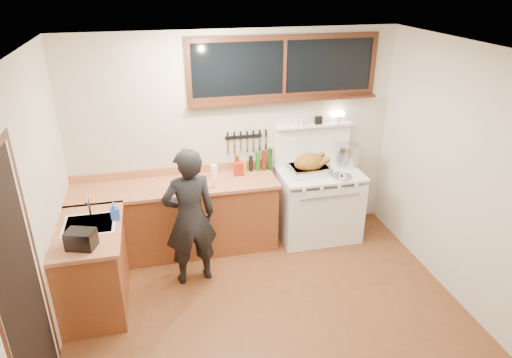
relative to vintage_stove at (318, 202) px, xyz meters
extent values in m
cube|color=#562E16|center=(-1.00, -1.41, -0.48)|extent=(4.00, 3.50, 0.02)
cube|color=beige|center=(-1.00, 0.36, 0.83)|extent=(4.00, 0.05, 2.60)
cube|color=beige|center=(-1.00, -3.19, 0.83)|extent=(4.00, 0.05, 2.60)
cube|color=beige|center=(-3.03, -1.41, 0.83)|extent=(0.05, 3.50, 2.60)
cube|color=beige|center=(1.02, -1.41, 0.83)|extent=(0.05, 3.50, 2.60)
cube|color=white|center=(-1.00, -1.41, 2.16)|extent=(4.00, 3.50, 0.05)
cube|color=brown|center=(-1.80, 0.04, -0.04)|extent=(2.40, 0.60, 0.86)
cube|color=#B46C47|center=(-1.80, 0.03, 0.41)|extent=(2.44, 0.64, 0.04)
cube|color=#B46C47|center=(-1.80, 0.32, 0.48)|extent=(2.40, 0.03, 0.10)
sphere|color=#B78C38|center=(-2.80, -0.24, 0.23)|extent=(0.03, 0.03, 0.03)
sphere|color=#B78C38|center=(-2.30, -0.24, 0.23)|extent=(0.03, 0.03, 0.03)
sphere|color=#B78C38|center=(-1.80, -0.24, 0.23)|extent=(0.03, 0.03, 0.03)
sphere|color=#B78C38|center=(-1.30, -0.24, 0.23)|extent=(0.03, 0.03, 0.03)
sphere|color=#B78C38|center=(-0.85, -0.24, 0.23)|extent=(0.03, 0.03, 0.03)
cube|color=brown|center=(-2.70, -0.79, -0.04)|extent=(0.60, 1.05, 0.86)
cube|color=#B46C47|center=(-2.69, -0.79, 0.41)|extent=(0.64, 1.09, 0.04)
cube|color=white|center=(-2.68, -0.71, 0.37)|extent=(0.45, 0.40, 0.14)
cube|color=white|center=(-2.68, -0.71, 0.44)|extent=(0.50, 0.45, 0.01)
cylinder|color=silver|center=(-2.68, -0.53, 0.55)|extent=(0.02, 0.02, 0.24)
cylinder|color=silver|center=(-2.68, -0.61, 0.66)|extent=(0.02, 0.18, 0.02)
cube|color=white|center=(0.00, -0.01, -0.06)|extent=(1.00, 0.70, 0.82)
cube|color=white|center=(0.00, -0.01, 0.42)|extent=(1.02, 0.72, 0.03)
cube|color=white|center=(0.00, -0.35, 0.05)|extent=(0.88, 0.02, 0.46)
cylinder|color=silver|center=(0.00, -0.38, 0.27)|extent=(0.75, 0.02, 0.02)
cylinder|color=white|center=(-0.33, -0.37, 0.38)|extent=(0.04, 0.03, 0.04)
cylinder|color=white|center=(-0.11, -0.37, 0.38)|extent=(0.04, 0.03, 0.04)
cylinder|color=white|center=(0.11, -0.37, 0.38)|extent=(0.04, 0.03, 0.04)
cylinder|color=white|center=(0.33, -0.37, 0.38)|extent=(0.04, 0.03, 0.04)
cube|color=white|center=(0.00, 0.31, 0.68)|extent=(1.00, 0.05, 0.50)
cube|color=white|center=(0.00, 0.28, 0.95)|extent=(1.00, 0.12, 0.03)
cylinder|color=white|center=(0.30, 0.28, 1.01)|extent=(0.09, 0.09, 0.09)
cube|color=#FFE5B2|center=(0.30, 0.28, 1.08)|extent=(0.16, 0.08, 0.05)
cube|color=black|center=(0.05, 0.28, 1.01)|extent=(0.09, 0.05, 0.10)
cylinder|color=white|center=(-0.18, 0.28, 1.01)|extent=(0.04, 0.04, 0.09)
cylinder|color=white|center=(-0.24, 0.28, 1.01)|extent=(0.04, 0.04, 0.09)
cube|color=black|center=(-0.40, 0.32, 1.68)|extent=(2.20, 0.01, 0.62)
cube|color=black|center=(-0.40, 0.32, 2.02)|extent=(2.32, 0.04, 0.06)
cube|color=black|center=(-0.40, 0.32, 1.34)|extent=(2.32, 0.04, 0.06)
cube|color=black|center=(-1.53, 0.32, 1.68)|extent=(0.06, 0.04, 0.62)
cube|color=black|center=(0.73, 0.32, 1.68)|extent=(0.06, 0.04, 0.62)
cube|color=black|center=(-0.40, 0.32, 1.68)|extent=(0.04, 0.04, 0.62)
cube|color=black|center=(-0.40, 0.27, 1.30)|extent=(2.32, 0.13, 0.03)
cube|color=black|center=(-2.99, -1.96, 0.58)|extent=(0.01, 0.86, 2.10)
cube|color=black|center=(-2.99, -2.45, 0.58)|extent=(0.01, 0.07, 2.10)
cube|color=black|center=(-2.99, -1.48, 0.58)|extent=(0.01, 0.07, 2.10)
cube|color=black|center=(-0.90, 0.33, 0.85)|extent=(0.46, 0.02, 0.04)
cube|color=silver|center=(-1.10, 0.31, 0.74)|extent=(0.02, 0.00, 0.18)
cube|color=black|center=(-1.10, 0.31, 0.88)|extent=(0.02, 0.02, 0.10)
cube|color=silver|center=(-1.02, 0.31, 0.74)|extent=(0.02, 0.00, 0.18)
cube|color=black|center=(-1.02, 0.31, 0.88)|extent=(0.02, 0.02, 0.10)
cube|color=silver|center=(-0.94, 0.31, 0.74)|extent=(0.02, 0.00, 0.18)
cube|color=black|center=(-0.94, 0.31, 0.88)|extent=(0.02, 0.02, 0.10)
cube|color=silver|center=(-0.86, 0.31, 0.74)|extent=(0.03, 0.00, 0.18)
cube|color=black|center=(-0.86, 0.31, 0.88)|extent=(0.02, 0.02, 0.10)
cube|color=silver|center=(-0.78, 0.31, 0.74)|extent=(0.03, 0.00, 0.18)
cube|color=black|center=(-0.78, 0.31, 0.88)|extent=(0.02, 0.02, 0.10)
cube|color=silver|center=(-0.70, 0.31, 0.74)|extent=(0.03, 0.00, 0.18)
cube|color=black|center=(-0.70, 0.31, 0.88)|extent=(0.02, 0.02, 0.10)
cube|color=silver|center=(-0.62, 0.31, 0.74)|extent=(0.03, 0.00, 0.18)
cube|color=black|center=(-0.62, 0.31, 0.88)|extent=(0.02, 0.02, 0.10)
imported|color=black|center=(-1.68, -0.60, 0.32)|extent=(0.63, 0.47, 1.58)
imported|color=blue|center=(-2.43, -0.66, 0.53)|extent=(0.10, 0.10, 0.19)
cube|color=black|center=(-2.70, -1.12, 0.52)|extent=(0.29, 0.24, 0.17)
cube|color=#B46C47|center=(-1.56, -0.08, 0.44)|extent=(0.45, 0.39, 0.02)
ellipsoid|color=brown|center=(-1.56, -0.08, 0.51)|extent=(0.24, 0.21, 0.12)
sphere|color=brown|center=(-1.47, -0.03, 0.53)|extent=(0.05, 0.05, 0.05)
sphere|color=brown|center=(-1.47, -0.13, 0.53)|extent=(0.05, 0.05, 0.05)
cube|color=silver|center=(-0.15, -0.01, 0.48)|extent=(0.50, 0.39, 0.10)
cube|color=#3F3F42|center=(-0.15, -0.01, 0.52)|extent=(0.45, 0.33, 0.03)
torus|color=silver|center=(-0.41, -0.01, 0.53)|extent=(0.02, 0.10, 0.10)
torus|color=silver|center=(0.10, -0.01, 0.53)|extent=(0.02, 0.10, 0.10)
ellipsoid|color=brown|center=(-0.15, -0.01, 0.57)|extent=(0.39, 0.31, 0.24)
cylinder|color=brown|center=(-0.02, -0.10, 0.59)|extent=(0.14, 0.07, 0.10)
sphere|color=brown|center=(0.05, -0.10, 0.63)|extent=(0.07, 0.07, 0.07)
cylinder|color=brown|center=(-0.02, 0.08, 0.59)|extent=(0.14, 0.07, 0.10)
sphere|color=brown|center=(0.05, 0.08, 0.63)|extent=(0.07, 0.07, 0.07)
cylinder|color=silver|center=(0.41, 0.11, 0.57)|extent=(0.35, 0.35, 0.28)
cylinder|color=silver|center=(0.05, 0.29, 0.50)|extent=(0.21, 0.21, 0.13)
cylinder|color=black|center=(0.08, 0.41, 0.55)|extent=(0.06, 0.17, 0.02)
cylinder|color=silver|center=(0.20, -0.23, 0.45)|extent=(0.26, 0.26, 0.02)
sphere|color=black|center=(0.20, -0.23, 0.46)|extent=(0.03, 0.03, 0.03)
cube|color=maroon|center=(-1.01, 0.13, 0.52)|extent=(0.12, 0.10, 0.17)
cylinder|color=white|center=(-1.31, 0.13, 0.51)|extent=(0.11, 0.11, 0.16)
cylinder|color=black|center=(-1.01, 0.22, 0.54)|extent=(0.06, 0.06, 0.22)
cylinder|color=black|center=(-0.92, 0.22, 0.52)|extent=(0.06, 0.06, 0.18)
cylinder|color=black|center=(-0.83, 0.22, 0.53)|extent=(0.05, 0.05, 0.20)
cylinder|color=black|center=(-0.74, 0.22, 0.56)|extent=(0.06, 0.06, 0.25)
cylinder|color=black|center=(-0.67, 0.22, 0.56)|extent=(0.07, 0.07, 0.26)
cylinder|color=black|center=(-0.59, 0.22, 0.57)|extent=(0.06, 0.06, 0.28)
camera|label=1|loc=(-1.96, -4.89, 2.73)|focal=32.00mm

